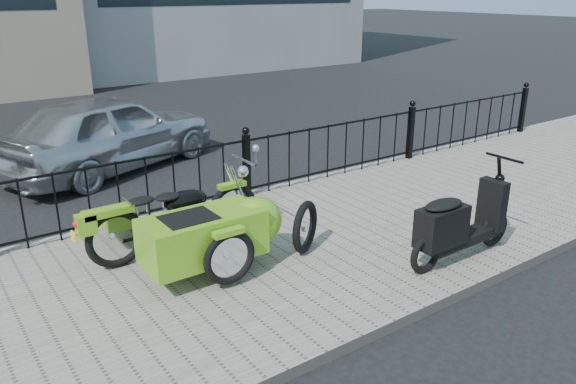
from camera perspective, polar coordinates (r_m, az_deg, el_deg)
ground at (r=7.56m, az=1.05°, el=-4.10°), size 120.00×120.00×0.00m
sidewalk at (r=7.18m, az=3.43°, el=-4.99°), size 30.00×3.80×0.12m
curb at (r=8.65m, az=-4.61°, el=-0.54°), size 30.00×0.10×0.12m
iron_fence at (r=8.37m, az=-4.22°, el=2.56°), size 14.11×0.11×1.08m
motorcycle_sidecar at (r=6.28m, az=-7.80°, el=-3.62°), size 2.28×1.48×0.98m
scooter at (r=6.64m, az=16.80°, el=-3.28°), size 1.68×0.49×1.14m
spare_tire at (r=6.64m, az=1.75°, el=-3.56°), size 0.59×0.40×0.63m
sedan_car at (r=10.49m, az=-17.71°, el=5.85°), size 4.37×3.00×1.38m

